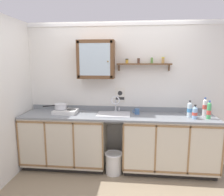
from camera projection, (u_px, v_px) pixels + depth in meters
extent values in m
plane|color=gray|center=(115.00, 183.00, 3.03)|extent=(6.13, 6.13, 0.00)
cube|color=silver|center=(119.00, 94.00, 3.58)|extent=(3.73, 0.05, 2.41)
cube|color=white|center=(119.00, 24.00, 3.35)|extent=(3.73, 0.02, 0.05)
cube|color=black|center=(67.00, 162.00, 3.58)|extent=(1.32, 0.53, 0.08)
cube|color=beige|center=(66.00, 139.00, 3.47)|extent=(1.35, 0.59, 0.81)
cube|color=#997047|center=(58.00, 123.00, 3.12)|extent=(1.35, 0.01, 0.03)
cube|color=#997047|center=(60.00, 167.00, 3.24)|extent=(1.35, 0.01, 0.03)
cube|color=#997047|center=(18.00, 144.00, 3.25)|extent=(0.02, 0.01, 0.74)
cube|color=#997047|center=(45.00, 145.00, 3.20)|extent=(0.02, 0.01, 0.74)
cube|color=#997047|center=(74.00, 146.00, 3.16)|extent=(0.02, 0.01, 0.74)
cube|color=#997047|center=(103.00, 147.00, 3.11)|extent=(0.02, 0.01, 0.74)
cube|color=black|center=(167.00, 167.00, 3.41)|extent=(1.40, 0.53, 0.08)
cube|color=beige|center=(169.00, 142.00, 3.31)|extent=(1.43, 0.59, 0.81)
cube|color=#997047|center=(173.00, 126.00, 2.95)|extent=(1.43, 0.01, 0.03)
cube|color=#997047|center=(171.00, 173.00, 3.07)|extent=(1.43, 0.01, 0.03)
cube|color=#997047|center=(123.00, 148.00, 3.08)|extent=(0.02, 0.01, 0.74)
cube|color=#997047|center=(156.00, 150.00, 3.03)|extent=(0.02, 0.01, 0.74)
cube|color=#997047|center=(189.00, 151.00, 2.99)|extent=(0.02, 0.01, 0.74)
cube|color=#997047|center=(223.00, 152.00, 2.94)|extent=(0.02, 0.01, 0.74)
cube|color=gray|center=(117.00, 116.00, 3.32)|extent=(3.09, 0.62, 0.03)
cube|color=gray|center=(118.00, 109.00, 3.59)|extent=(3.09, 0.02, 0.08)
cube|color=silver|center=(114.00, 114.00, 3.34)|extent=(0.53, 0.39, 0.01)
cube|color=slate|center=(114.00, 120.00, 3.36)|extent=(0.45, 0.31, 0.01)
cube|color=slate|center=(114.00, 115.00, 3.50)|extent=(0.45, 0.01, 0.10)
cube|color=slate|center=(113.00, 120.00, 3.19)|extent=(0.45, 0.01, 0.10)
cylinder|color=#4C4C51|center=(114.00, 120.00, 3.36)|extent=(0.04, 0.04, 0.01)
cylinder|color=silver|center=(116.00, 111.00, 3.55)|extent=(0.05, 0.05, 0.02)
cylinder|color=silver|center=(116.00, 105.00, 3.53)|extent=(0.02, 0.02, 0.18)
torus|color=silver|center=(115.00, 100.00, 3.45)|extent=(0.15, 0.02, 0.15)
cylinder|color=silver|center=(119.00, 109.00, 3.53)|extent=(0.02, 0.02, 0.05)
cube|color=silver|center=(66.00, 112.00, 3.41)|extent=(0.37, 0.30, 0.06)
cylinder|color=#2D2D2D|center=(61.00, 109.00, 3.44)|extent=(0.15, 0.15, 0.01)
cylinder|color=#2D2D2D|center=(71.00, 109.00, 3.42)|extent=(0.15, 0.15, 0.01)
cylinder|color=black|center=(58.00, 113.00, 3.29)|extent=(0.03, 0.02, 0.03)
cylinder|color=black|center=(68.00, 114.00, 3.27)|extent=(0.03, 0.02, 0.03)
cylinder|color=silver|center=(61.00, 107.00, 3.43)|extent=(0.20, 0.20, 0.08)
torus|color=silver|center=(61.00, 104.00, 3.42)|extent=(0.21, 0.21, 0.01)
cylinder|color=black|center=(49.00, 106.00, 3.33)|extent=(0.17, 0.12, 0.02)
cylinder|color=white|center=(205.00, 108.00, 3.25)|extent=(0.06, 0.06, 0.24)
cone|color=white|center=(205.00, 100.00, 3.23)|extent=(0.06, 0.06, 0.03)
cylinder|color=#2D59B2|center=(205.00, 98.00, 3.22)|extent=(0.03, 0.03, 0.02)
cylinder|color=#D84C3F|center=(205.00, 107.00, 3.25)|extent=(0.07, 0.07, 0.07)
cylinder|color=silver|center=(189.00, 110.00, 3.17)|extent=(0.07, 0.07, 0.21)
cone|color=silver|center=(190.00, 103.00, 3.15)|extent=(0.07, 0.07, 0.03)
cylinder|color=#262626|center=(190.00, 101.00, 3.15)|extent=(0.03, 0.03, 0.02)
cylinder|color=#3F8CCC|center=(189.00, 110.00, 3.17)|extent=(0.07, 0.07, 0.06)
cylinder|color=#4CB266|center=(209.00, 111.00, 3.07)|extent=(0.06, 0.06, 0.23)
cone|color=#4CB266|center=(210.00, 103.00, 3.05)|extent=(0.06, 0.06, 0.03)
cylinder|color=#2D59B2|center=(210.00, 101.00, 3.04)|extent=(0.03, 0.03, 0.02)
cylinder|color=#D84C3F|center=(209.00, 112.00, 3.07)|extent=(0.06, 0.06, 0.06)
cylinder|color=#8CB7E0|center=(195.00, 114.00, 3.07)|extent=(0.08, 0.08, 0.16)
cone|color=#8CB7E0|center=(195.00, 107.00, 3.06)|extent=(0.07, 0.07, 0.03)
cylinder|color=#262626|center=(195.00, 105.00, 3.05)|extent=(0.03, 0.03, 0.02)
cylinder|color=#D84C3F|center=(195.00, 114.00, 3.07)|extent=(0.08, 0.08, 0.05)
cylinder|color=#3F6699|center=(137.00, 111.00, 3.36)|extent=(0.08, 0.08, 0.09)
torus|color=#3F6699|center=(134.00, 111.00, 3.35)|extent=(0.06, 0.03, 0.06)
cube|color=brown|center=(96.00, 60.00, 3.36)|extent=(0.60, 0.26, 0.61)
cube|color=silver|center=(95.00, 59.00, 3.23)|extent=(0.49, 0.01, 0.50)
cube|color=brown|center=(78.00, 60.00, 3.25)|extent=(0.05, 0.01, 0.58)
cube|color=brown|center=(112.00, 59.00, 3.20)|extent=(0.05, 0.01, 0.58)
cube|color=brown|center=(94.00, 41.00, 3.18)|extent=(0.56, 0.01, 0.05)
cube|color=brown|center=(95.00, 77.00, 3.27)|extent=(0.56, 0.01, 0.05)
sphere|color=olive|center=(108.00, 61.00, 3.20)|extent=(0.02, 0.02, 0.02)
cube|color=brown|center=(144.00, 64.00, 3.36)|extent=(0.88, 0.14, 0.02)
cube|color=brown|center=(119.00, 68.00, 3.46)|extent=(0.02, 0.03, 0.10)
cube|color=brown|center=(169.00, 68.00, 3.38)|extent=(0.02, 0.03, 0.10)
cylinder|color=gold|center=(127.00, 62.00, 3.38)|extent=(0.04, 0.04, 0.06)
cylinder|color=black|center=(127.00, 59.00, 3.38)|extent=(0.05, 0.05, 0.02)
cylinder|color=#4C3326|center=(139.00, 61.00, 3.35)|extent=(0.04, 0.04, 0.08)
cylinder|color=white|center=(139.00, 58.00, 3.34)|extent=(0.04, 0.04, 0.02)
cylinder|color=#598C3F|center=(152.00, 60.00, 3.34)|extent=(0.04, 0.04, 0.09)
cylinder|color=white|center=(152.00, 57.00, 3.33)|extent=(0.04, 0.04, 0.02)
cylinder|color=tan|center=(163.00, 61.00, 3.33)|extent=(0.04, 0.04, 0.08)
cylinder|color=yellow|center=(163.00, 58.00, 3.32)|extent=(0.05, 0.05, 0.02)
cube|color=silver|center=(120.00, 95.00, 3.55)|extent=(0.17, 0.01, 0.26)
cube|color=#262626|center=(120.00, 98.00, 3.55)|extent=(0.15, 0.00, 0.05)
cylinder|color=#262626|center=(120.00, 93.00, 3.54)|extent=(0.08, 0.00, 0.08)
cylinder|color=silver|center=(114.00, 163.00, 3.27)|extent=(0.26, 0.26, 0.33)
torus|color=white|center=(114.00, 154.00, 3.25)|extent=(0.29, 0.29, 0.03)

